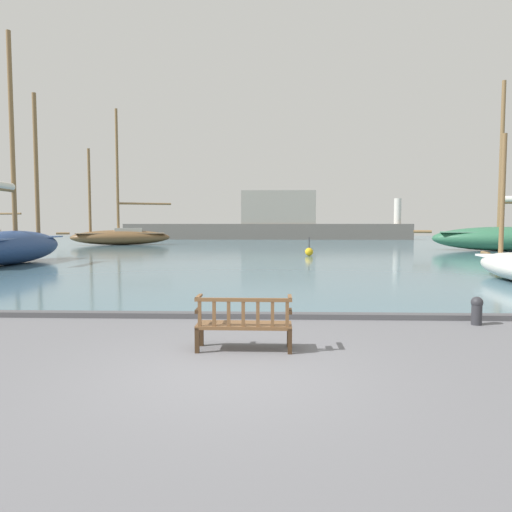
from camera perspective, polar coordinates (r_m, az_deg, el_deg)
The scene contains 10 objects.
ground_plane at distance 6.75m, azimuth -3.85°, elevation -14.33°, with size 160.00×160.00×0.00m, color slate.
harbor_water at distance 50.43m, azimuth 1.20°, elevation 1.52°, with size 100.00×80.00×0.08m, color slate.
quay_edge_kerb at distance 10.46m, azimuth -1.70°, elevation -7.43°, with size 40.00×0.30×0.12m, color #4C4C50.
park_bench at distance 7.75m, azimuth -1.51°, elevation -8.34°, with size 1.60×0.53×0.92m.
sailboat_far_port at distance 27.20m, azimuth -28.04°, elevation 1.40°, with size 2.54×9.05×12.06m.
sailboat_mid_starboard at distance 49.03m, azimuth -16.52°, elevation 2.54°, with size 11.10×5.49×13.80m.
sailboat_nearest_starboard at distance 40.85m, azimuth 28.46°, elevation 2.15°, with size 11.73×6.29×13.19m.
mooring_bollard at distance 10.78m, azimuth 25.88°, elevation -5.99°, with size 0.25×0.25×0.60m.
channel_buoy at distance 30.41m, azimuth 6.65°, elevation 0.55°, with size 0.54×0.54×1.24m.
far_breakwater at distance 65.32m, azimuth 1.98°, elevation 3.98°, with size 40.96×2.40×7.01m.
Camera 1 is at (0.66, -6.38, 2.11)m, focal length 32.00 mm.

